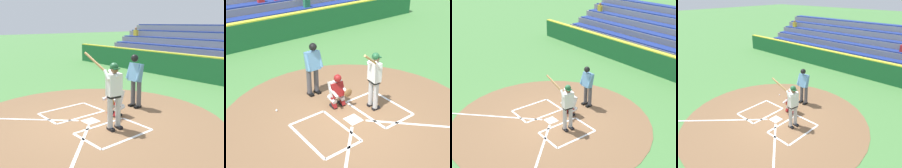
# 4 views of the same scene
# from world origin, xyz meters

# --- Properties ---
(ground_plane) EXTENTS (120.00, 120.00, 0.00)m
(ground_plane) POSITION_xyz_m (0.00, 0.00, 0.00)
(ground_plane) COLOR #4C8442
(dirt_circle) EXTENTS (8.00, 8.00, 0.01)m
(dirt_circle) POSITION_xyz_m (0.00, 0.00, 0.01)
(dirt_circle) COLOR brown
(dirt_circle) RESTS_ON ground
(home_plate_and_chalk) EXTENTS (7.93, 4.91, 0.01)m
(home_plate_and_chalk) POSITION_xyz_m (0.00, 0.88, 0.01)
(home_plate_and_chalk) COLOR white
(home_plate_and_chalk) RESTS_ON dirt_circle
(batter) EXTENTS (0.99, 0.63, 2.13)m
(batter) POSITION_xyz_m (-0.89, -0.13, 1.10)
(batter) COLOR #BCBCBC
(batter) RESTS_ON ground
(catcher) EXTENTS (0.59, 0.63, 1.13)m
(catcher) POSITION_xyz_m (-0.10, -0.90, 0.59)
(catcher) COLOR black
(catcher) RESTS_ON ground
(plate_umpire) EXTENTS (0.58, 0.41, 1.86)m
(plate_umpire) POSITION_xyz_m (0.09, -2.00, 1.08)
(plate_umpire) COLOR #4C4C51
(plate_umpire) RESTS_ON ground
(baseball) EXTENTS (0.07, 0.07, 0.07)m
(baseball) POSITION_xyz_m (1.61, -1.79, 0.04)
(baseball) COLOR white
(baseball) RESTS_ON ground
(backstop_wall) EXTENTS (22.00, 0.36, 1.31)m
(backstop_wall) POSITION_xyz_m (0.00, -7.50, 0.65)
(backstop_wall) COLOR #1E6033
(backstop_wall) RESTS_ON ground
(bleacher_stand) EXTENTS (20.00, 5.10, 2.78)m
(bleacher_stand) POSITION_xyz_m (-0.00, -11.33, 1.00)
(bleacher_stand) COLOR gray
(bleacher_stand) RESTS_ON ground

